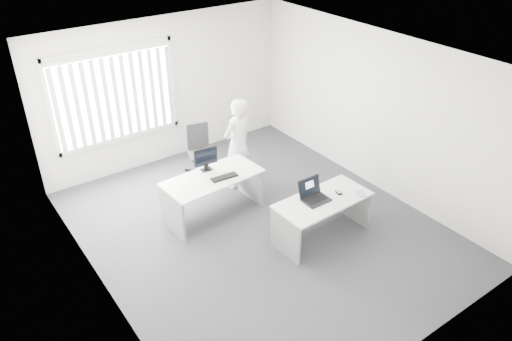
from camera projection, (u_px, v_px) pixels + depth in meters
ground at (258, 228)px, 8.04m from camera, size 6.00×6.00×0.00m
wall_back at (166, 91)px, 9.44m from camera, size 5.00×0.02×2.80m
wall_front at (426, 261)px, 5.23m from camera, size 5.00×0.02×2.80m
wall_left at (93, 208)px, 6.08m from camera, size 0.02×6.00×2.80m
wall_right at (376, 112)px, 8.59m from camera, size 0.02×6.00×2.80m
ceiling at (259, 59)px, 6.62m from camera, size 5.00×6.00×0.02m
window at (115, 95)px, 8.83m from camera, size 2.32×0.06×1.76m
blinds at (117, 98)px, 8.80m from camera, size 2.20×0.10×1.50m
desk_near at (322, 210)px, 7.62m from camera, size 1.53×0.75×0.69m
desk_far at (213, 187)px, 8.11m from camera, size 1.65×0.85×0.73m
office_chair at (201, 159)px, 9.39m from camera, size 0.69×0.69×0.98m
person at (238, 144)px, 8.74m from camera, size 0.69×0.53×1.69m
laptop at (317, 192)px, 7.40m from camera, size 0.40×0.36×0.31m
paper_sheet at (345, 196)px, 7.60m from camera, size 0.30×0.23×0.00m
mouse at (339, 192)px, 7.65m from camera, size 0.10×0.13×0.05m
booklet at (360, 194)px, 7.64m from camera, size 0.22×0.24×0.01m
keyboard at (224, 177)px, 7.97m from camera, size 0.45×0.18×0.02m
monitor at (206, 159)px, 8.08m from camera, size 0.42×0.16×0.41m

